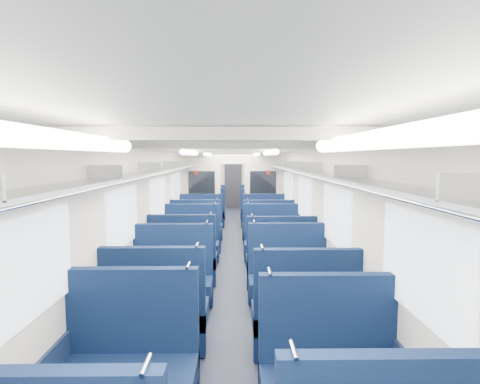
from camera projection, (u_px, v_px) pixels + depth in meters
floor at (232, 263)px, 8.03m from camera, size 2.80×18.00×0.01m
ceiling at (232, 149)px, 7.82m from camera, size 2.80×18.00×0.01m
wall_left at (163, 207)px, 7.91m from camera, size 0.02×18.00×2.35m
dado_left at (165, 247)px, 7.98m from camera, size 0.03×17.90×0.70m
wall_right at (300, 207)px, 7.95m from camera, size 0.02×18.00×2.35m
dado_right at (299, 246)px, 8.02m from camera, size 0.03×17.90×0.70m
wall_far at (233, 180)px, 16.89m from camera, size 2.80×0.02×2.35m
luggage_rack_left at (172, 168)px, 7.84m from camera, size 0.36×17.40×0.18m
luggage_rack_right at (291, 168)px, 7.87m from camera, size 0.36×17.40×0.18m
windows at (231, 198)px, 7.45m from camera, size 2.78×15.60×0.75m
ceiling_fittings at (231, 152)px, 7.57m from camera, size 2.70×16.06×0.11m
end_door at (233, 185)px, 16.85m from camera, size 0.75×0.06×2.00m
bulkhead at (232, 191)px, 11.11m from camera, size 2.80×0.10×2.35m
seat_6 at (130, 371)px, 3.28m from camera, size 1.14×0.63×1.27m
seat_7 at (331, 382)px, 3.11m from camera, size 1.14×0.63×1.27m
seat_8 at (156, 317)px, 4.38m from camera, size 1.14×0.63×1.27m
seat_9 at (304, 320)px, 4.30m from camera, size 1.14×0.63×1.27m
seat_10 at (172, 285)px, 5.50m from camera, size 1.14×0.63×1.27m
seat_11 at (288, 283)px, 5.57m from camera, size 1.14×0.63×1.27m
seat_12 at (183, 262)px, 6.70m from camera, size 1.14×0.63×1.27m
seat_13 at (280, 264)px, 6.53m from camera, size 1.14×0.63×1.27m
seat_14 at (191, 246)px, 7.86m from camera, size 1.14×0.63×1.27m
seat_15 at (272, 246)px, 7.90m from camera, size 1.14×0.63×1.27m
seat_16 at (196, 235)px, 8.96m from camera, size 1.14×0.63×1.27m
seat_17 at (268, 236)px, 8.92m from camera, size 1.14×0.63×1.27m
seat_18 at (200, 227)px, 9.99m from camera, size 1.14×0.63×1.27m
seat_19 at (264, 227)px, 10.03m from camera, size 1.14×0.63×1.27m
seat_20 at (206, 215)px, 12.18m from camera, size 1.14×0.63×1.27m
seat_21 at (259, 215)px, 12.13m from camera, size 1.14×0.63×1.27m
seat_22 at (208, 210)px, 13.20m from camera, size 1.14×0.63×1.27m
seat_23 at (257, 210)px, 13.32m from camera, size 1.14×0.63×1.27m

